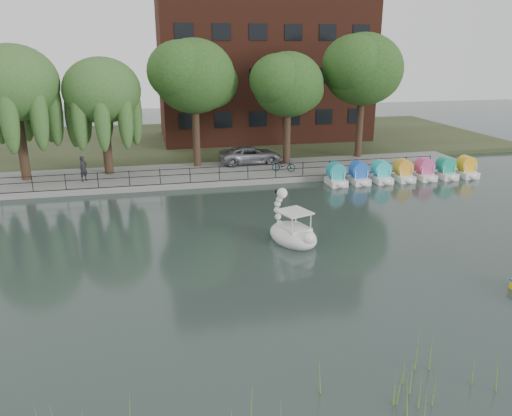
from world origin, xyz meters
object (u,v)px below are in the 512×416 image
object	(u,v)px
bicycle	(284,165)
swan_boat	(292,231)
pedestrian	(83,167)
minivan	(250,154)

from	to	relation	value
bicycle	swan_boat	world-z (taller)	swan_boat
bicycle	pedestrian	xyz separation A→B (m)	(-14.05, 0.31, 0.49)
swan_boat	bicycle	bearing A→B (deg)	57.06
bicycle	pedestrian	bearing A→B (deg)	111.57
minivan	bicycle	bearing A→B (deg)	-152.65
minivan	swan_boat	world-z (taller)	swan_boat
minivan	pedestrian	distance (m)	12.54
minivan	pedestrian	size ratio (longest dim) A/B	2.82
pedestrian	swan_boat	world-z (taller)	swan_boat
bicycle	swan_boat	xyz separation A→B (m)	(-3.07, -12.53, -0.35)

